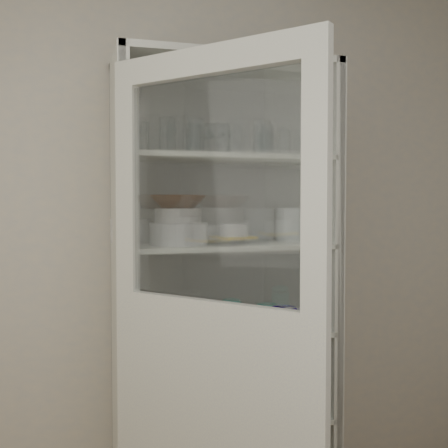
{
  "coord_description": "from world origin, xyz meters",
  "views": [
    {
      "loc": [
        -0.52,
        -1.22,
        1.45
      ],
      "look_at": [
        0.2,
        1.27,
        1.35
      ],
      "focal_mm": 45.0,
      "sensor_mm": 36.0,
      "label": 1
    }
  ],
  "objects": [
    {
      "name": "cream_dish",
      "position": [
        -0.01,
        1.28,
        0.5
      ],
      "size": [
        0.32,
        0.32,
        0.08
      ],
      "primitive_type": "imported",
      "rotation": [
        0.0,
        0.0,
        -0.34
      ],
      "color": "beige",
      "rests_on": "shelf_bot"
    },
    {
      "name": "tumbler_3",
      "position": [
        0.35,
        1.12,
        1.72
      ],
      "size": [
        0.08,
        0.08,
        0.13
      ],
      "primitive_type": "cylinder",
      "rotation": [
        0.0,
        0.0,
        -0.3
      ],
      "color": "silver",
      "rests_on": "shelf_glass"
    },
    {
      "name": "goblet_3",
      "position": [
        0.4,
        1.34,
        1.74
      ],
      "size": [
        0.07,
        0.07,
        0.15
      ],
      "primitive_type": null,
      "color": "silver",
      "rests_on": "shelf_glass"
    },
    {
      "name": "wall_back",
      "position": [
        0.0,
        1.5,
        1.3
      ],
      "size": [
        3.6,
        0.02,
        2.6
      ],
      "primitive_type": "cube",
      "color": "#BBB8B0",
      "rests_on": "ground"
    },
    {
      "name": "mug_blue",
      "position": [
        0.47,
        1.2,
        0.91
      ],
      "size": [
        0.13,
        0.13,
        0.1
      ],
      "primitive_type": "imported",
      "rotation": [
        0.0,
        0.0,
        -0.02
      ],
      "color": "navy",
      "rests_on": "shelf_mugs"
    },
    {
      "name": "terracotta_bowl",
      "position": [
        -0.02,
        1.23,
        1.45
      ],
      "size": [
        0.32,
        0.32,
        0.06
      ],
      "primitive_type": "imported",
      "rotation": [
        0.0,
        0.0,
        -0.37
      ],
      "color": "#472612",
      "rests_on": "cream_bowl"
    },
    {
      "name": "tumbler_8",
      "position": [
        -0.21,
        1.3,
        1.72
      ],
      "size": [
        0.06,
        0.06,
        0.13
      ],
      "primitive_type": "cylinder",
      "rotation": [
        0.0,
        0.0,
        0.02
      ],
      "color": "silver",
      "rests_on": "shelf_glass"
    },
    {
      "name": "goblet_0",
      "position": [
        -0.04,
        1.38,
        1.75
      ],
      "size": [
        0.08,
        0.08,
        0.18
      ],
      "primitive_type": null,
      "color": "silver",
      "rests_on": "shelf_glass"
    },
    {
      "name": "tumbler_0",
      "position": [
        -0.09,
        1.12,
        1.73
      ],
      "size": [
        0.08,
        0.08,
        0.14
      ],
      "primitive_type": "cylinder",
      "rotation": [
        0.0,
        0.0,
        0.18
      ],
      "color": "silver",
      "rests_on": "shelf_glass"
    },
    {
      "name": "glass_platter",
      "position": [
        0.24,
        1.27,
        1.27
      ],
      "size": [
        0.34,
        0.34,
        0.02
      ],
      "primitive_type": "cylinder",
      "rotation": [
        0.0,
        0.0,
        -0.01
      ],
      "color": "silver",
      "rests_on": "shelf_plates"
    },
    {
      "name": "teal_jar",
      "position": [
        0.25,
        1.33,
        0.92
      ],
      "size": [
        0.09,
        0.09,
        0.11
      ],
      "color": "teal",
      "rests_on": "shelf_mugs"
    },
    {
      "name": "yellow_trivet",
      "position": [
        0.24,
        1.27,
        1.29
      ],
      "size": [
        0.2,
        0.2,
        0.01
      ],
      "primitive_type": "cube",
      "rotation": [
        0.0,
        0.0,
        0.29
      ],
      "color": "yellow",
      "rests_on": "glass_platter"
    },
    {
      "name": "cupboard_door",
      "position": [
        -0.01,
        0.7,
        0.87
      ],
      "size": [
        0.6,
        0.72,
        2.0
      ],
      "rotation": [
        0.0,
        0.0,
        -0.88
      ],
      "color": "silver",
      "rests_on": "floor"
    },
    {
      "name": "tumbler_1",
      "position": [
        0.03,
        1.16,
        1.72
      ],
      "size": [
        0.08,
        0.08,
        0.13
      ],
      "primitive_type": "cylinder",
      "rotation": [
        0.0,
        0.0,
        0.23
      ],
      "color": "silver",
      "rests_on": "shelf_glass"
    },
    {
      "name": "plate_stack_front",
      "position": [
        -0.02,
        1.23,
        1.31
      ],
      "size": [
        0.26,
        0.26,
        0.1
      ],
      "primitive_type": "cylinder",
      "color": "silver",
      "rests_on": "shelf_plates"
    },
    {
      "name": "goblet_2",
      "position": [
        0.2,
        1.38,
        1.76
      ],
      "size": [
        0.08,
        0.08,
        0.19
      ],
      "primitive_type": null,
      "color": "silver",
      "rests_on": "shelf_glass"
    },
    {
      "name": "tumbler_7",
      "position": [
        -0.18,
        1.26,
        1.73
      ],
      "size": [
        0.08,
        0.08,
        0.14
      ],
      "primitive_type": "cylinder",
      "rotation": [
        0.0,
        0.0,
        -0.13
      ],
      "color": "silver",
      "rests_on": "shelf_glass"
    },
    {
      "name": "tumbler_4",
      "position": [
        0.34,
        1.14,
        1.74
      ],
      "size": [
        0.08,
        0.08,
        0.15
      ],
      "primitive_type": "cylinder",
      "rotation": [
        0.0,
        0.0,
        0.01
      ],
      "color": "silver",
      "rests_on": "shelf_glass"
    },
    {
      "name": "mug_white",
      "position": [
        0.49,
        1.15,
        0.91
      ],
      "size": [
        0.14,
        0.14,
        0.1
      ],
      "primitive_type": "imported",
      "rotation": [
        0.0,
        0.0,
        0.43
      ],
      "color": "silver",
      "rests_on": "shelf_mugs"
    },
    {
      "name": "pantry_cabinet",
      "position": [
        0.2,
        1.34,
        0.94
      ],
      "size": [
        1.0,
        0.45,
        2.1
      ],
      "color": "silver",
      "rests_on": "floor"
    },
    {
      "name": "goblet_1",
      "position": [
        0.16,
        1.4,
        1.75
      ],
      "size": [
        0.08,
        0.08,
        0.18
      ],
      "primitive_type": null,
      "color": "silver",
      "rests_on": "shelf_glass"
    },
    {
      "name": "plate_stack_back",
      "position": [
        -0.21,
        1.42,
        1.32
      ],
      "size": [
        0.19,
        0.19,
        0.11
      ],
      "primitive_type": "cylinder",
      "color": "silver",
      "rests_on": "shelf_plates"
    },
    {
      "name": "tumbler_2",
      "position": [
        0.03,
        1.13,
        1.73
      ],
      "size": [
        0.09,
        0.09,
        0.14
      ],
      "primitive_type": "cylinder",
      "rotation": [
        0.0,
        0.0,
        -0.41
      ],
      "color": "silver",
      "rests_on": "shelf_glass"
    },
    {
      "name": "grey_bowl_stack",
      "position": [
        0.53,
        1.29,
        1.34
      ],
      "size": [
        0.14,
        0.14,
        0.16
      ],
      "primitive_type": "cylinder",
      "color": "silver",
      "rests_on": "shelf_plates"
    },
    {
      "name": "tin_box",
      "position": [
        0.5,
        1.29,
        0.49
      ],
      "size": [
        0.21,
        0.16,
        0.06
      ],
      "primitive_type": "cube",
      "rotation": [
        0.0,
        0.0,
        0.16
      ],
      "color": "#999999",
      "rests_on": "shelf_bot"
    },
    {
      "name": "tumbler_5",
      "position": [
        0.34,
        1.14,
        1.73
      ],
      "size": [
        0.07,
        0.07,
        0.13
      ],
      "primitive_type": "cylinder",
      "rotation": [
        0.0,
        0.0,
        -0.05
      ],
      "color": "silver",
      "rests_on": "shelf_glass"
    },
    {
      "name": "white_ramekin",
      "position": [
        0.24,
        1.27,
        1.32
      ],
      "size": [
        0.17,
        0.17,
        0.06
      ],
      "primitive_type": "cylinder",
      "rotation": [
        0.0,
        0.0,
        0.26
      ],
      "color": "silver",
      "rests_on": "yellow_trivet"
    },
    {
      "name": "cream_bowl",
      "position": [
        -0.02,
        1.23,
        1.39
      ],
      "size": [
        0.22,
        0.22,
        0.06
      ],
      "primitive_type": "cylinder",
      "rotation": [
        0.0,
        0.0,
        0.07
      ],
      "color": "beige",
      "rests_on": "plate_stack_front"
    },
    {
      "name": "measuring_cups",
      "position": [
        0.1,
        1.22,
        0.88
      ],
      "size": [
        0.1,
        0.1,
        0.04
      ],
      "primitive_type": "cylinder",
      "color": "#B4B4B4",
      "rests_on": "shelf_mugs"
    },
    {
      "name": "tumbler_6",
      "position": [
        0.45,
        1.15,
        1.72
      ],
      "size": [
        0.07,
        0.07,
        0.12
      ],
      "primitive_type": "cylinder",
      "rotation": [
        0.0,
        0.0,
        -0.08
      ],
      "color": "silver",
      "rests_on": "shelf_glass"
    },
    {
      "name": "mug_teal",
      "position": [
        0.43,
        1.32,
        0.91
      ],
      "size": [
        0.13,
        0.13,
        0.1
      ],
      "primitive_type": "imported",
      "rotation": [
        0.0,
        0.0,
        0.27
      ],
      "color": "teal",
      "rests_on": "shelf_mugs"
    },
    {
      "name": "tumbler_9",
      "position": [
        0.2,
        1.29,
        1.74
      ],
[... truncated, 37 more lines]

